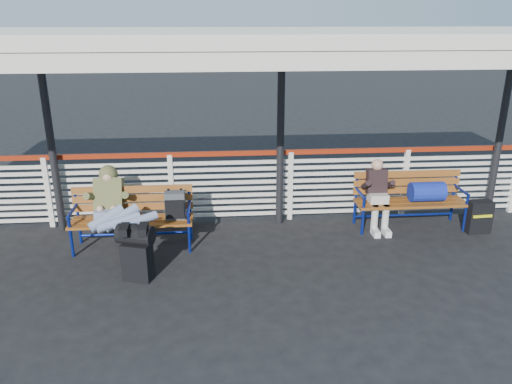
{
  "coord_description": "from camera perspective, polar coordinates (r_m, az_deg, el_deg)",
  "views": [
    {
      "loc": [
        0.76,
        -6.05,
        3.34
      ],
      "look_at": [
        1.34,
        1.0,
        0.83
      ],
      "focal_mm": 35.0,
      "sensor_mm": 36.0,
      "label": 1
    }
  ],
  "objects": [
    {
      "name": "canopy",
      "position": [
        6.97,
        -11.47,
        16.7
      ],
      "size": [
        12.6,
        3.6,
        3.16
      ],
      "color": "silver",
      "rests_on": "ground"
    },
    {
      "name": "luggage_stack",
      "position": [
        6.78,
        -13.5,
        -6.49
      ],
      "size": [
        0.53,
        0.39,
        0.78
      ],
      "rotation": [
        0.0,
        0.0,
        -0.3
      ],
      "color": "black",
      "rests_on": "ground"
    },
    {
      "name": "traveler_man",
      "position": [
        7.36,
        -15.57,
        -2.34
      ],
      "size": [
        0.94,
        1.64,
        0.77
      ],
      "color": "#8897B8",
      "rests_on": "ground"
    },
    {
      "name": "suitcase_side",
      "position": [
        8.84,
        24.09,
        -2.59
      ],
      "size": [
        0.4,
        0.26,
        0.54
      ],
      "rotation": [
        0.0,
        0.0,
        0.06
      ],
      "color": "black",
      "rests_on": "ground"
    },
    {
      "name": "bench_right",
      "position": [
        8.59,
        17.94,
        -0.14
      ],
      "size": [
        1.8,
        0.56,
        0.92
      ],
      "color": "#915D1C",
      "rests_on": "ground"
    },
    {
      "name": "ground",
      "position": [
        6.95,
        -10.55,
        -9.54
      ],
      "size": [
        60.0,
        60.0,
        0.0
      ],
      "primitive_type": "plane",
      "color": "black",
      "rests_on": "ground"
    },
    {
      "name": "bench_left",
      "position": [
        7.67,
        -12.78,
        -2.07
      ],
      "size": [
        1.8,
        0.56,
        0.92
      ],
      "color": "#915D1C",
      "rests_on": "ground"
    },
    {
      "name": "fence",
      "position": [
        8.42,
        -9.65,
        0.7
      ],
      "size": [
        12.08,
        0.08,
        1.24
      ],
      "color": "silver",
      "rests_on": "ground"
    },
    {
      "name": "companion_person",
      "position": [
        8.35,
        13.76,
        -0.24
      ],
      "size": [
        0.32,
        0.66,
        1.15
      ],
      "color": "beige",
      "rests_on": "ground"
    }
  ]
}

